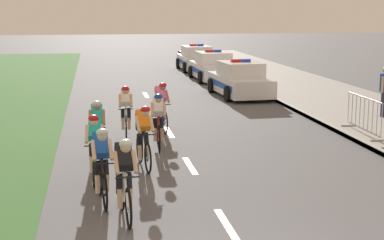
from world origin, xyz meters
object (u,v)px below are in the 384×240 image
Objects in this scene: cyclist_sixth at (158,120)px; police_car_second at (213,67)px; cyclist_seventh at (126,110)px; cyclist_lead at (125,177)px; crowd_barrier_rear at (364,115)px; cyclist_third at (95,146)px; cyclist_fourth at (144,136)px; cyclist_fifth at (97,129)px; cyclist_eighth at (161,106)px; cyclist_second at (102,164)px; police_car_nearest at (240,81)px; police_car_third at (196,59)px.

police_car_second reaches higher than cyclist_sixth.
cyclist_seventh is at bearing 114.70° from cyclist_sixth.
cyclist_lead is at bearing -93.30° from cyclist_seventh.
cyclist_sixth is at bearing 77.61° from cyclist_lead.
crowd_barrier_rear is (7.23, 5.82, -0.14)m from cyclist_lead.
cyclist_third is 8.41m from crowd_barrier_rear.
cyclist_sixth is 0.74× the size of crowd_barrier_rear.
crowd_barrier_rear is at bearing 23.30° from cyclist_third.
cyclist_fourth is 1.00× the size of cyclist_fifth.
cyclist_second is at bearing -105.83° from cyclist_eighth.
police_car_nearest is (6.02, 13.43, -0.11)m from cyclist_second.
cyclist_lead is 9.28m from crowd_barrier_rear.
cyclist_third is at bearing 94.27° from cyclist_second.
cyclist_fifth reaches higher than crowd_barrier_rear.
police_car_nearest reaches higher than cyclist_eighth.
cyclist_second is 4.65m from cyclist_sixth.
crowd_barrier_rear is (1.59, -8.59, -0.03)m from police_car_nearest.
police_car_third is (5.23, 18.30, -0.11)m from cyclist_seventh.
cyclist_lead is at bearing -141.15° from crowd_barrier_rear.
police_car_third reaches higher than cyclist_eighth.
cyclist_second is 1.52m from cyclist_third.
cyclist_seventh is at bearing 78.75° from cyclist_third.
cyclist_third is at bearing -117.24° from police_car_nearest.
crowd_barrier_rear is (1.59, -14.45, -0.03)m from police_car_second.
cyclist_sixth is 2.34m from cyclist_eighth.
police_car_third is at bearing 77.46° from cyclist_lead.
cyclist_fifth and cyclist_sixth have the same top height.
cyclist_sixth reaches higher than crowd_barrier_rear.
cyclist_seventh is 1.28m from cyclist_eighth.
cyclist_second is 1.00× the size of cyclist_eighth.
police_car_nearest reaches higher than cyclist_fourth.
cyclist_lead is at bearing -100.30° from cyclist_fourth.
cyclist_third is at bearing -120.31° from cyclist_sixth.
police_car_nearest is (6.08, 9.98, -0.11)m from cyclist_fifth.
cyclist_second and cyclist_fifth have the same top height.
cyclist_sixth is at bearing -106.65° from police_car_second.
cyclist_fifth is 3.80m from cyclist_eighth.
cyclist_second is at bearing -114.15° from police_car_nearest.
police_car_third reaches higher than cyclist_sixth.
cyclist_seventh is (-0.77, 1.68, 0.00)m from cyclist_sixth.
cyclist_seventh is (0.79, 6.06, 0.00)m from cyclist_second.
police_car_second is at bearing 96.30° from crowd_barrier_rear.
cyclist_lead is at bearing -68.59° from cyclist_second.
cyclist_third is 1.45m from cyclist_fourth.
cyclist_seventh is (-0.21, 3.62, 0.00)m from cyclist_fourth.
cyclist_second is at bearing -109.63° from cyclist_sixth.
cyclist_seventh is at bearing -149.94° from cyclist_eighth.
cyclist_second is 1.00× the size of cyclist_seventh.
cyclist_sixth is at bearing -98.27° from cyclist_eighth.
police_car_nearest is (5.02, 10.99, -0.11)m from cyclist_fourth.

